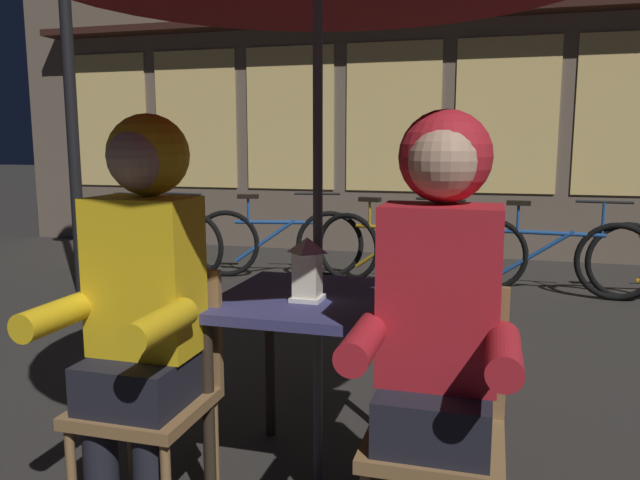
# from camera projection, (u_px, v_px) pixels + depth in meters

# --- Properties ---
(ground_plane) EXTENTS (60.00, 60.00, 0.00)m
(ground_plane) POSITION_uv_depth(u_px,v_px,m) (318.00, 479.00, 2.44)
(ground_plane) COLOR #2D2B28
(cafe_table) EXTENTS (0.72, 0.72, 0.74)m
(cafe_table) POSITION_uv_depth(u_px,v_px,m) (318.00, 322.00, 2.34)
(cafe_table) COLOR navy
(cafe_table) RESTS_ON ground_plane
(lantern) EXTENTS (0.11, 0.11, 0.23)m
(lantern) POSITION_uv_depth(u_px,v_px,m) (307.00, 268.00, 2.23)
(lantern) COLOR white
(lantern) RESTS_ON cafe_table
(chair_left) EXTENTS (0.40, 0.40, 0.87)m
(chair_left) POSITION_uv_depth(u_px,v_px,m) (155.00, 382.00, 2.14)
(chair_left) COLOR olive
(chair_left) RESTS_ON ground_plane
(chair_right) EXTENTS (0.40, 0.40, 0.87)m
(chair_right) POSITION_uv_depth(u_px,v_px,m) (437.00, 414.00, 1.88)
(chair_right) COLOR olive
(chair_right) RESTS_ON ground_plane
(person_left_hooded) EXTENTS (0.45, 0.56, 1.40)m
(person_left_hooded) POSITION_uv_depth(u_px,v_px,m) (141.00, 284.00, 2.03)
(person_left_hooded) COLOR black
(person_left_hooded) RESTS_ON ground_plane
(person_right_hooded) EXTENTS (0.45, 0.56, 1.40)m
(person_right_hooded) POSITION_uv_depth(u_px,v_px,m) (439.00, 305.00, 1.77)
(person_right_hooded) COLOR black
(person_right_hooded) RESTS_ON ground_plane
(bicycle_nearest) EXTENTS (1.67, 0.25, 0.84)m
(bicycle_nearest) POSITION_uv_depth(u_px,v_px,m) (150.00, 241.00, 6.16)
(bicycle_nearest) COLOR black
(bicycle_nearest) RESTS_ON ground_plane
(bicycle_second) EXTENTS (1.65, 0.40, 0.84)m
(bicycle_second) POSITION_uv_depth(u_px,v_px,m) (277.00, 242.00, 6.06)
(bicycle_second) COLOR black
(bicycle_second) RESTS_ON ground_plane
(bicycle_third) EXTENTS (1.64, 0.46, 0.84)m
(bicycle_third) POSITION_uv_depth(u_px,v_px,m) (397.00, 250.00, 5.62)
(bicycle_third) COLOR black
(bicycle_third) RESTS_ON ground_plane
(bicycle_fourth) EXTENTS (1.68, 0.18, 0.84)m
(bicycle_fourth) POSITION_uv_depth(u_px,v_px,m) (551.00, 256.00, 5.33)
(bicycle_fourth) COLOR black
(bicycle_fourth) RESTS_ON ground_plane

